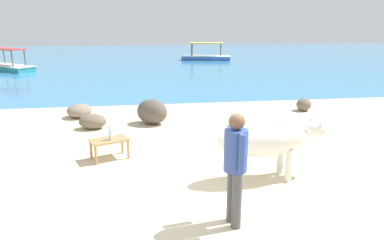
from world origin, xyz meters
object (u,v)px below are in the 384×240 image
at_px(bottle, 111,134).
at_px(boat_blue, 206,56).
at_px(boat_teal, 9,66).
at_px(cow, 266,139).
at_px(low_bench_table, 109,143).
at_px(person_standing, 235,162).

bearing_deg(bottle, boat_blue, 74.15).
relative_size(bottle, boat_teal, 0.08).
bearing_deg(boat_teal, bottle, 155.96).
bearing_deg(cow, boat_blue, 78.77).
relative_size(low_bench_table, boat_blue, 0.23).
relative_size(cow, person_standing, 1.29).
xyz_separation_m(cow, boat_teal, (-9.87, 16.70, -0.52)).
bearing_deg(person_standing, boat_teal, 109.20).
relative_size(bottle, person_standing, 0.18).
xyz_separation_m(low_bench_table, person_standing, (1.93, -2.78, 0.59)).
xyz_separation_m(bottle, boat_blue, (5.54, 19.52, -0.30)).
relative_size(boat_teal, boat_blue, 0.92).
height_order(person_standing, boat_blue, person_standing).
distance_m(low_bench_table, person_standing, 3.44).
bearing_deg(boat_blue, boat_teal, -147.59).
relative_size(cow, boat_blue, 0.54).
xyz_separation_m(cow, person_standing, (-0.92, -1.38, 0.17)).
bearing_deg(person_standing, cow, 49.13).
height_order(person_standing, boat_teal, person_standing).
bearing_deg(bottle, low_bench_table, 139.04).
height_order(low_bench_table, bottle, bottle).
distance_m(bottle, boat_teal, 16.89).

